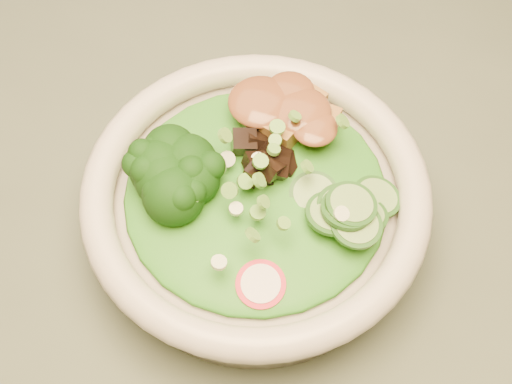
% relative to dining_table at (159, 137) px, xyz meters
% --- Properties ---
extents(floor, '(4.00, 4.00, 0.00)m').
position_rel_dining_table_xyz_m(floor, '(0.00, 0.00, -0.64)').
color(floor, '#4F351B').
rests_on(floor, ground).
extents(dining_table, '(1.20, 0.80, 0.75)m').
position_rel_dining_table_xyz_m(dining_table, '(0.00, 0.00, 0.00)').
color(dining_table, black).
rests_on(dining_table, ground).
extents(salad_bowl, '(0.24, 0.24, 0.06)m').
position_rel_dining_table_xyz_m(salad_bowl, '(0.16, -0.10, 0.15)').
color(salad_bowl, beige).
rests_on(salad_bowl, dining_table).
extents(lettuce_bed, '(0.18, 0.18, 0.02)m').
position_rel_dining_table_xyz_m(lettuce_bed, '(0.16, -0.10, 0.17)').
color(lettuce_bed, '#226B16').
rests_on(lettuce_bed, salad_bowl).
extents(broccoli_florets, '(0.09, 0.08, 0.04)m').
position_rel_dining_table_xyz_m(broccoli_florets, '(0.11, -0.12, 0.18)').
color(broccoli_florets, black).
rests_on(broccoli_florets, salad_bowl).
extents(radish_slices, '(0.10, 0.07, 0.02)m').
position_rel_dining_table_xyz_m(radish_slices, '(0.18, -0.16, 0.17)').
color(radish_slices, '#B50D20').
rests_on(radish_slices, salad_bowl).
extents(cucumber_slices, '(0.08, 0.08, 0.03)m').
position_rel_dining_table_xyz_m(cucumber_slices, '(0.22, -0.09, 0.18)').
color(cucumber_slices, '#85B162').
rests_on(cucumber_slices, salad_bowl).
extents(mushroom_heap, '(0.08, 0.08, 0.04)m').
position_rel_dining_table_xyz_m(mushroom_heap, '(0.16, -0.09, 0.18)').
color(mushroom_heap, black).
rests_on(mushroom_heap, salad_bowl).
extents(tofu_cubes, '(0.09, 0.08, 0.03)m').
position_rel_dining_table_xyz_m(tofu_cubes, '(0.15, -0.05, 0.18)').
color(tofu_cubes, brown).
rests_on(tofu_cubes, salad_bowl).
extents(peanut_sauce, '(0.06, 0.05, 0.01)m').
position_rel_dining_table_xyz_m(peanut_sauce, '(0.15, -0.05, 0.19)').
color(peanut_sauce, brown).
rests_on(peanut_sauce, tofu_cubes).
extents(scallion_garnish, '(0.17, 0.17, 0.02)m').
position_rel_dining_table_xyz_m(scallion_garnish, '(0.16, -0.10, 0.19)').
color(scallion_garnish, '#5F9F38').
rests_on(scallion_garnish, salad_bowl).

